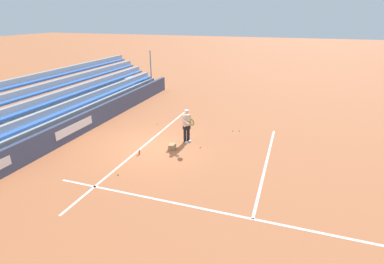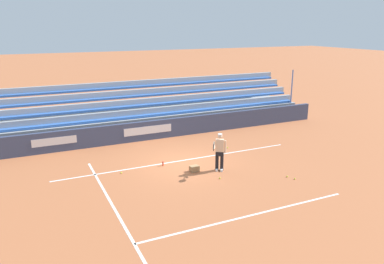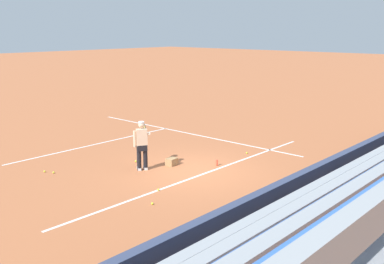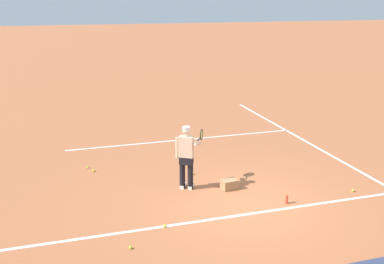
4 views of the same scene
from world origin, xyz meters
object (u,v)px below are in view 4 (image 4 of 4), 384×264
at_px(tennis_player, 187,157).
at_px(tennis_ball_toward_net, 130,247).
at_px(tennis_ball_far_left, 193,173).
at_px(tennis_ball_on_baseline, 165,226).
at_px(tennis_ball_stray_back, 353,190).
at_px(tennis_ball_near_player, 93,171).
at_px(water_bottle, 287,199).
at_px(ball_box_cardboard, 229,184).
at_px(tennis_ball_far_right, 88,167).

distance_m(tennis_player, tennis_ball_toward_net, 3.35).
distance_m(tennis_ball_far_left, tennis_ball_on_baseline, 3.16).
relative_size(tennis_player, tennis_ball_toward_net, 25.98).
height_order(tennis_player, tennis_ball_on_baseline, tennis_player).
relative_size(tennis_player, tennis_ball_on_baseline, 25.98).
xyz_separation_m(tennis_ball_stray_back, tennis_ball_near_player, (-6.40, 3.45, 0.00)).
xyz_separation_m(tennis_ball_on_baseline, water_bottle, (3.17, 0.29, 0.08)).
distance_m(ball_box_cardboard, tennis_ball_near_player, 4.07).
relative_size(tennis_player, ball_box_cardboard, 4.29).
height_order(tennis_ball_on_baseline, water_bottle, water_bottle).
height_order(tennis_player, ball_box_cardboard, tennis_player).
xyz_separation_m(tennis_player, tennis_ball_stray_back, (4.11, -1.51, -0.86)).
bearing_deg(ball_box_cardboard, tennis_ball_on_baseline, -144.40).
bearing_deg(tennis_ball_toward_net, tennis_ball_on_baseline, 37.46).
height_order(ball_box_cardboard, tennis_ball_far_left, ball_box_cardboard).
distance_m(tennis_ball_toward_net, tennis_ball_near_player, 4.53).
bearing_deg(ball_box_cardboard, tennis_ball_near_player, 145.29).
bearing_deg(tennis_ball_on_baseline, tennis_ball_toward_net, -142.54).
xyz_separation_m(tennis_ball_far_right, water_bottle, (4.53, -3.89, 0.08)).
bearing_deg(tennis_ball_far_right, tennis_player, -43.03).
height_order(tennis_ball_on_baseline, tennis_ball_far_right, same).
xyz_separation_m(tennis_ball_on_baseline, tennis_ball_near_player, (-1.21, 3.85, 0.00)).
height_order(tennis_player, tennis_ball_far_left, tennis_player).
relative_size(tennis_ball_far_right, tennis_ball_near_player, 1.00).
bearing_deg(tennis_player, water_bottle, -37.64).
bearing_deg(tennis_ball_far_right, ball_box_cardboard, -37.17).
distance_m(tennis_ball_toward_net, tennis_ball_far_left, 4.20).
xyz_separation_m(tennis_ball_stray_back, tennis_ball_on_baseline, (-5.18, -0.40, 0.00)).
xyz_separation_m(tennis_ball_far_left, tennis_ball_far_right, (-2.87, 1.40, 0.00)).
bearing_deg(tennis_ball_stray_back, tennis_ball_on_baseline, -175.57).
bearing_deg(tennis_ball_far_right, tennis_ball_on_baseline, -72.02).
relative_size(tennis_ball_far_left, tennis_ball_near_player, 1.00).
relative_size(tennis_ball_toward_net, tennis_ball_far_left, 1.00).
distance_m(tennis_ball_on_baseline, tennis_ball_far_right, 4.39).
bearing_deg(tennis_ball_far_left, tennis_player, -116.98).
height_order(tennis_ball_toward_net, tennis_ball_near_player, same).
bearing_deg(tennis_ball_far_left, tennis_ball_far_right, 154.03).
relative_size(tennis_ball_stray_back, tennis_ball_near_player, 1.00).
height_order(tennis_ball_stray_back, tennis_ball_near_player, same).
distance_m(tennis_ball_toward_net, water_bottle, 4.16).
height_order(tennis_ball_far_right, water_bottle, water_bottle).
bearing_deg(water_bottle, tennis_ball_near_player, 140.94).
bearing_deg(ball_box_cardboard, water_bottle, -50.08).
distance_m(tennis_ball_near_player, water_bottle, 5.65).
distance_m(ball_box_cardboard, tennis_ball_far_right, 4.38).
bearing_deg(ball_box_cardboard, tennis_ball_toward_net, -143.85).
relative_size(tennis_ball_toward_net, tennis_ball_near_player, 1.00).
bearing_deg(tennis_ball_on_baseline, ball_box_cardboard, 35.60).
distance_m(tennis_ball_stray_back, tennis_ball_near_player, 7.26).
height_order(tennis_player, tennis_ball_stray_back, tennis_player).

